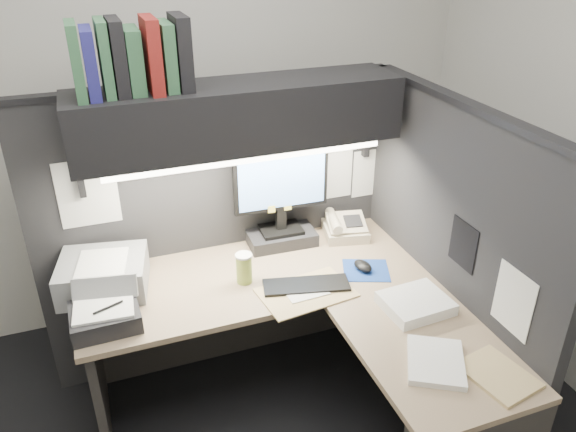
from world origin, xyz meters
The scene contains 20 objects.
wall_back centered at (0.00, 1.50, 1.35)m, with size 3.50×0.04×2.70m, color beige.
partition_back centered at (0.03, 0.93, 0.80)m, with size 1.90×0.06×1.60m, color black.
partition_right centered at (0.98, 0.18, 0.80)m, with size 0.06×1.50×1.60m, color black.
desk centered at (0.43, 0.00, 0.44)m, with size 1.70×1.53×0.73m.
overhead_shelf centered at (0.12, 0.75, 1.50)m, with size 1.55×0.34×0.30m, color black.
task_light_tube centered at (0.12, 0.61, 1.33)m, with size 0.04×0.04×1.32m, color white.
monitor centered at (0.35, 0.81, 0.95)m, with size 0.51×0.24×0.55m.
keyboard centered at (0.32, 0.37, 0.74)m, with size 0.42×0.14×0.02m, color black.
mousepad centered at (0.66, 0.40, 0.73)m, with size 0.23×0.21×0.00m, color navy.
mouse centered at (0.65, 0.41, 0.76)m, with size 0.07×0.11×0.04m, color black.
telephone centered at (0.72, 0.77, 0.78)m, with size 0.23×0.24×0.09m, color #BBAC8F.
coffee_cup centered at (0.06, 0.52, 0.80)m, with size 0.08×0.08×0.14m, color #ADBD4B.
printer centered at (-0.59, 0.69, 0.81)m, with size 0.40×0.34×0.16m, color gray.
notebook_stack centered at (-0.61, 0.40, 0.77)m, with size 0.29×0.24×0.09m, color black.
open_folder centered at (0.30, 0.32, 0.73)m, with size 0.43×0.28×0.01m, color tan.
paper_stack_a centered at (0.73, 0.04, 0.76)m, with size 0.29×0.25×0.06m, color white.
paper_stack_b centered at (0.61, -0.31, 0.74)m, with size 0.22×0.27×0.03m, color white.
manila_stack centered at (0.80, -0.45, 0.74)m, with size 0.21×0.27×0.02m, color tan.
binder_row centered at (-0.33, 0.75, 1.80)m, with size 0.48×0.25×0.31m.
pinned_papers centered at (0.42, 0.56, 1.05)m, with size 1.76×1.31×0.51m.
Camera 1 is at (-0.54, -1.71, 2.30)m, focal length 35.00 mm.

